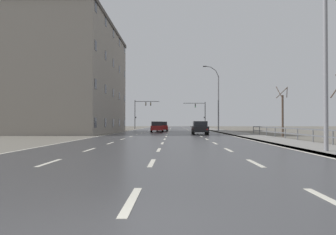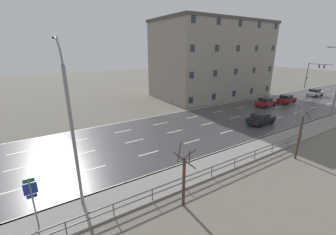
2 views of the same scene
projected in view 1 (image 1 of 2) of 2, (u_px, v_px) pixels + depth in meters
The scene contains 14 objects.
ground_plane at pixel (169, 132), 51.75m from camera, with size 160.00×160.00×0.12m.
road_asphalt_strip at pixel (170, 130), 63.74m from camera, with size 14.00×120.00×0.03m.
sidewalk_right at pixel (213, 130), 63.60m from camera, with size 3.00×120.00×0.12m.
guardrail at pixel (305, 133), 22.81m from camera, with size 0.07×29.47×1.00m.
street_lamp_foreground at pixel (322, 39), 14.86m from camera, with size 2.38×0.24×10.59m.
street_lamp_midground at pixel (217, 99), 50.24m from camera, with size 2.47×0.24×10.13m.
traffic_signal_right at pixel (201, 111), 74.48m from camera, with size 5.03×0.36×6.08m.
traffic_signal_left at pixel (141, 109), 73.56m from camera, with size 5.54×0.36×6.41m.
car_far_right at pixel (163, 126), 64.57m from camera, with size 1.84×4.10×1.57m.
car_near_left at pixel (162, 126), 53.47m from camera, with size 1.98×4.18×1.57m.
car_distant at pixel (157, 127), 47.97m from camera, with size 1.97×4.17×1.57m.
car_far_left at pixel (200, 128), 38.77m from camera, with size 1.85×4.11×1.57m.
brick_building at pixel (67, 79), 46.91m from camera, with size 13.59×24.17×15.23m.
bare_tree_mid at pixel (283, 113), 33.02m from camera, with size 1.32×1.36×5.08m.
Camera 1 is at (0.74, -3.77, 1.39)m, focal length 35.22 mm.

